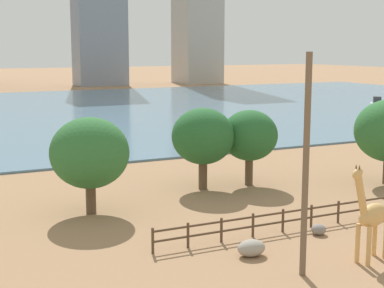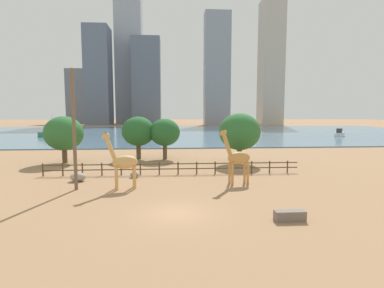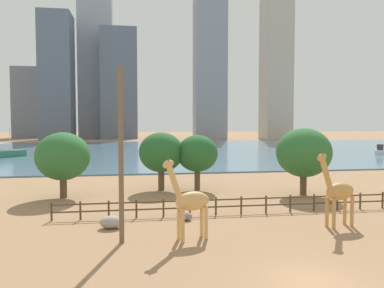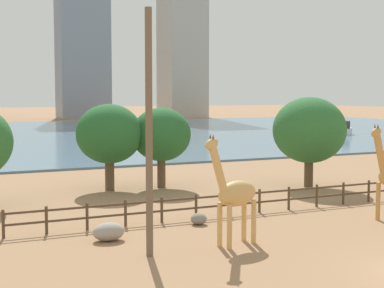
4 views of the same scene
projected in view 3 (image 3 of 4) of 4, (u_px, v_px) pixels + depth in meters
The scene contains 20 objects.
ground_plane at pixel (163, 150), 94.74m from camera, with size 400.00×400.00×0.00m, color #9E7551.
harbor_water at pixel (164, 150), 91.77m from camera, with size 180.00×86.00×0.20m, color slate.
giraffe_tall at pixel (190, 201), 21.44m from camera, with size 2.98×1.37×4.86m.
giraffe_companion at pixel (338, 191), 24.08m from camera, with size 3.10×1.37×5.01m.
utility_pole at pixel (121, 156), 20.71m from camera, with size 0.28×0.28×9.83m, color brown.
boulder_near_fence at pixel (111, 222), 23.86m from camera, with size 1.43×1.08×0.81m, color gray.
boulder_by_pole at pixel (186, 216), 25.83m from camera, with size 0.81×0.77×0.58m, color gray.
enclosure_fence at pixel (232, 204), 27.58m from camera, with size 26.12×0.14×1.30m.
tree_left_large at pixel (63, 157), 33.45m from camera, with size 4.78×4.78×5.90m.
tree_center_broad at pixel (197, 154), 37.58m from camera, with size 4.11×4.11×5.54m.
tree_right_tall at pixel (161, 152), 37.39m from camera, with size 4.44×4.44×5.81m.
tree_left_small at pixel (304, 153), 34.79m from camera, with size 5.08×5.08×6.27m.
boat_ferry at pixel (380, 151), 78.73m from camera, with size 4.44×4.84×2.13m.
boat_sailboat at pixel (8, 152), 72.15m from camera, with size 5.77×6.22×5.63m.
skyline_tower_needle at pixel (96, 37), 171.39m from camera, with size 15.17×13.31×92.13m, color #939EAD.
skyline_block_central at pixel (119, 84), 164.44m from camera, with size 15.55×14.47×47.58m, color slate.
skyline_tower_glass at pixel (31, 103), 170.86m from camera, with size 14.07×11.78×31.87m, color slate.
skyline_block_left at pixel (276, 64), 156.03m from camera, with size 11.04×11.34×62.97m, color #ADA89E.
skyline_block_right at pixel (210, 70), 153.74m from camera, with size 13.09×8.26×57.16m, color gray.
skyline_tower_short at pixel (57, 77), 152.84m from camera, with size 12.48×14.10×51.29m, color slate.
Camera 3 is at (-7.39, -14.51, 6.71)m, focal length 35.00 mm.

